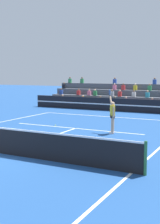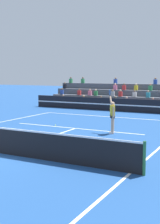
# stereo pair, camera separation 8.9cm
# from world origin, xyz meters

# --- Properties ---
(ground_plane) EXTENTS (120.00, 120.00, 0.00)m
(ground_plane) POSITION_xyz_m (0.00, 0.00, 0.00)
(ground_plane) COLOR navy
(court_lines) EXTENTS (11.10, 23.90, 0.01)m
(court_lines) POSITION_xyz_m (0.00, 0.00, 0.00)
(court_lines) COLOR white
(court_lines) RESTS_ON ground
(sponsor_banner_wall) EXTENTS (18.00, 0.26, 1.10)m
(sponsor_banner_wall) POSITION_xyz_m (0.00, 15.53, 0.55)
(sponsor_banner_wall) COLOR black
(sponsor_banner_wall) RESTS_ON ground
(bleacher_stand) EXTENTS (17.02, 3.80, 2.83)m
(bleacher_stand) POSITION_xyz_m (-0.00, 18.70, 0.84)
(bleacher_stand) COLOR #4C515B
(bleacher_stand) RESTS_ON ground
(tennis_player) EXTENTS (0.75, 1.06, 2.37)m
(tennis_player) POSITION_xyz_m (2.47, 5.99, 0.98)
(tennis_player) COLOR tan
(tennis_player) RESTS_ON ground
(tennis_ball) EXTENTS (0.07, 0.07, 0.07)m
(tennis_ball) POSITION_xyz_m (-1.55, 6.70, 0.03)
(tennis_ball) COLOR #C6DB33
(tennis_ball) RESTS_ON ground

